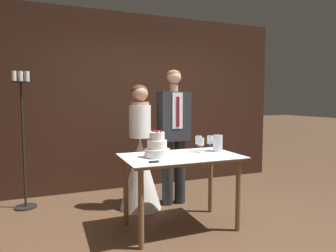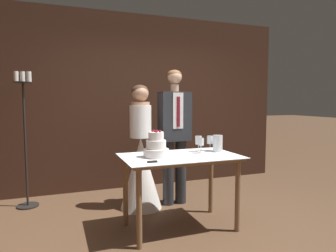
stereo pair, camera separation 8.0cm
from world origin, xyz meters
The scene contains 12 objects.
ground_plane centered at (0.00, 0.00, 0.00)m, with size 40.00×40.00×0.00m, color brown.
wall_back centered at (0.00, 2.06, 1.39)m, with size 4.93×0.12×2.79m, color #382116.
cake_table centered at (-0.08, 0.26, 0.71)m, with size 1.27×0.77×0.81m.
tiered_cake centered at (-0.35, 0.27, 0.92)m, with size 0.27×0.27×0.29m.
cake_knife centered at (-0.39, 0.01, 0.82)m, with size 0.44×0.04×0.02m.
wine_glass_near centered at (0.23, 0.44, 0.94)m, with size 0.08×0.08×0.18m.
wine_glass_middle centered at (0.20, 0.32, 0.94)m, with size 0.07×0.07×0.17m.
wine_glass_far centered at (0.39, 0.44, 0.94)m, with size 0.08×0.08×0.18m.
hurricane_candle centered at (0.43, 0.33, 0.91)m, with size 0.11×0.11×0.20m.
bride centered at (-0.31, 1.02, 0.60)m, with size 0.54×0.54×1.61m.
groom centered at (0.16, 1.02, 1.00)m, with size 0.41×0.25×1.82m.
candle_stand centered at (-1.72, 1.59, 0.93)m, with size 0.28×0.28×1.79m.
Camera 1 is at (-1.41, -2.68, 1.42)m, focal length 32.00 mm.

